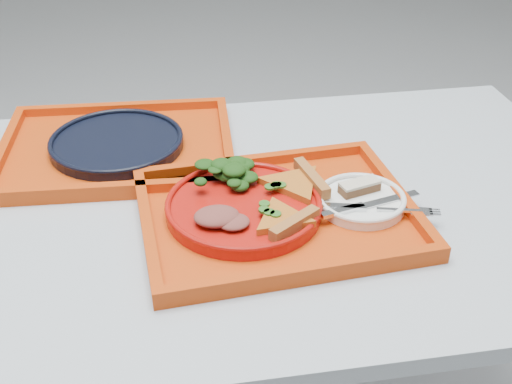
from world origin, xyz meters
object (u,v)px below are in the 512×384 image
Objects in this scene: tray_far at (118,150)px; dessert_bar at (359,187)px; navy_plate at (117,144)px; dinner_plate at (244,208)px; tray_main at (277,216)px.

tray_far is 5.99× the size of dessert_bar.
dessert_bar reaches higher than navy_plate.
dessert_bar reaches higher than tray_far.
dinner_plate is at bearing 167.77° from dessert_bar.
dessert_bar is at bearing 3.39° from dinner_plate.
dinner_plate is (0.21, -0.27, 0.02)m from tray_far.
dessert_bar reaches higher than tray_main.
tray_far is 0.49m from dessert_bar.
navy_plate is (-0.21, 0.27, -0.00)m from dinner_plate.
tray_far is at bearing 0.00° from navy_plate.
dessert_bar is (0.20, 0.01, 0.01)m from dinner_plate.
tray_far is 0.01m from navy_plate.
navy_plate reaches higher than tray_far.
dessert_bar is at bearing -31.31° from navy_plate.
tray_main is 1.00× the size of tray_far.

